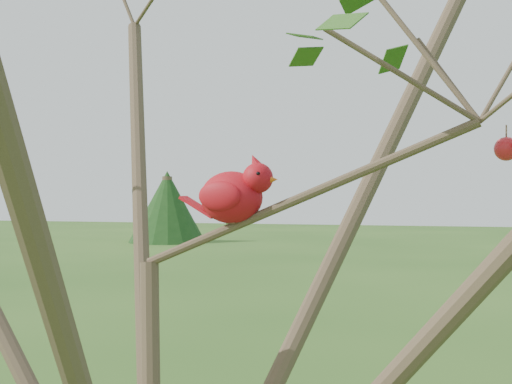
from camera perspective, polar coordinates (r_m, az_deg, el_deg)
crabapple_tree at (r=1.23m, az=-7.59°, el=1.68°), size 2.35×2.05×2.95m
cardinal at (r=1.30m, az=-1.72°, el=-0.21°), size 0.20×0.11×0.14m
distant_trees at (r=25.85m, az=15.46°, el=-1.12°), size 42.37×12.75×3.33m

